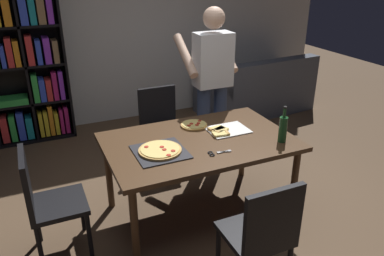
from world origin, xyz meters
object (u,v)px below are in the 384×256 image
(couch, at_px, (257,93))
(kitchen_scissors, at_px, (216,153))
(second_pizza_plain, at_px, (194,125))
(pepperoni_pizza_on_tray, at_px, (160,151))
(wine_bottle, at_px, (283,128))
(chair_near_camera, at_px, (262,232))
(bookshelf, at_px, (8,67))
(person_serving_pizza, at_px, (212,81))
(chair_left_end, at_px, (45,198))
(dining_table, at_px, (199,147))
(chair_far_side, at_px, (161,124))

(couch, height_order, kitchen_scissors, couch)
(kitchen_scissors, height_order, second_pizza_plain, second_pizza_plain)
(pepperoni_pizza_on_tray, height_order, wine_bottle, wine_bottle)
(pepperoni_pizza_on_tray, relative_size, kitchen_scissors, 2.07)
(chair_near_camera, height_order, pepperoni_pizza_on_tray, chair_near_camera)
(bookshelf, distance_m, person_serving_pizza, 2.53)
(person_serving_pizza, height_order, wine_bottle, person_serving_pizza)
(bookshelf, height_order, wine_bottle, bookshelf)
(pepperoni_pizza_on_tray, distance_m, wine_bottle, 1.04)
(couch, height_order, bookshelf, bookshelf)
(chair_near_camera, height_order, couch, chair_near_camera)
(chair_left_end, height_order, person_serving_pizza, person_serving_pizza)
(pepperoni_pizza_on_tray, bearing_deg, couch, 42.14)
(person_serving_pizza, bearing_deg, wine_bottle, -83.65)
(couch, relative_size, person_serving_pizza, 1.01)
(second_pizza_plain, bearing_deg, person_serving_pizza, 48.93)
(wine_bottle, bearing_deg, dining_table, 153.59)
(chair_near_camera, height_order, chair_left_end, same)
(couch, height_order, pepperoni_pizza_on_tray, couch)
(couch, bearing_deg, chair_far_side, -152.47)
(dining_table, relative_size, chair_far_side, 1.77)
(kitchen_scissors, bearing_deg, chair_far_side, 90.64)
(couch, relative_size, pepperoni_pizza_on_tray, 4.35)
(chair_near_camera, distance_m, second_pizza_plain, 1.30)
(person_serving_pizza, distance_m, pepperoni_pizza_on_tray, 1.26)
(dining_table, distance_m, bookshelf, 2.79)
(chair_left_end, bearing_deg, person_serving_pizza, 23.39)
(chair_left_end, relative_size, kitchen_scissors, 4.60)
(couch, height_order, person_serving_pizza, person_serving_pizza)
(chair_far_side, distance_m, bookshelf, 2.05)
(person_serving_pizza, height_order, kitchen_scissors, person_serving_pizza)
(chair_far_side, height_order, couch, chair_far_side)
(chair_far_side, height_order, second_pizza_plain, chair_far_side)
(chair_left_end, relative_size, bookshelf, 0.46)
(kitchen_scissors, bearing_deg, chair_left_end, 167.67)
(chair_far_side, relative_size, chair_left_end, 1.00)
(chair_far_side, bearing_deg, kitchen_scissors, -89.36)
(chair_left_end, xyz_separation_m, person_serving_pizza, (1.79, 0.77, 0.49))
(chair_near_camera, bearing_deg, couch, 57.41)
(couch, xyz_separation_m, wine_bottle, (-1.28, -2.30, 0.57))
(couch, relative_size, bookshelf, 0.90)
(wine_bottle, xyz_separation_m, second_pizza_plain, (-0.55, 0.60, -0.11))
(dining_table, bearing_deg, chair_left_end, 180.00)
(chair_left_end, relative_size, second_pizza_plain, 3.65)
(chair_far_side, distance_m, kitchen_scissors, 1.30)
(chair_far_side, relative_size, wine_bottle, 2.85)
(person_serving_pizza, bearing_deg, kitchen_scissors, -114.95)
(chair_near_camera, height_order, wine_bottle, wine_bottle)
(dining_table, relative_size, couch, 0.90)
(chair_left_end, distance_m, wine_bottle, 1.97)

